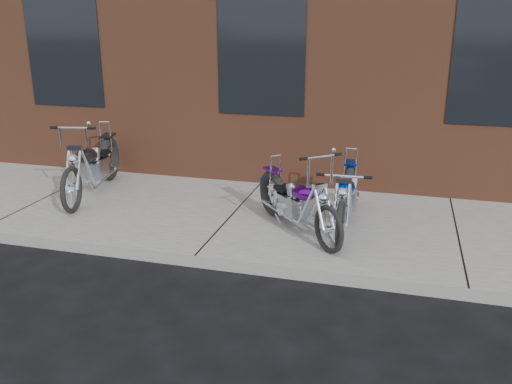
% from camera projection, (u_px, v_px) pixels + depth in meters
% --- Properties ---
extents(ground, '(120.00, 120.00, 0.00)m').
position_uv_depth(ground, '(195.00, 268.00, 6.33)').
color(ground, black).
rests_on(ground, ground).
extents(sidewalk, '(22.00, 3.00, 0.15)m').
position_uv_depth(sidewalk, '(234.00, 218.00, 7.68)').
color(sidewalk, slate).
rests_on(sidewalk, ground).
extents(chopper_purple, '(1.40, 1.57, 1.13)m').
position_uv_depth(chopper_purple, '(296.00, 204.00, 6.92)').
color(chopper_purple, black).
rests_on(chopper_purple, sidewalk).
extents(chopper_blue, '(0.51, 2.10, 0.91)m').
position_uv_depth(chopper_blue, '(346.00, 199.00, 7.07)').
color(chopper_blue, black).
rests_on(chopper_blue, sidewalk).
extents(chopper_third, '(0.69, 2.30, 1.18)m').
position_uv_depth(chopper_third, '(93.00, 167.00, 8.39)').
color(chopper_third, black).
rests_on(chopper_third, sidewalk).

